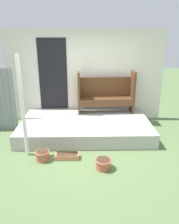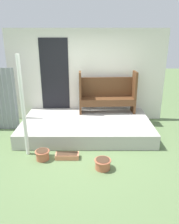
{
  "view_description": "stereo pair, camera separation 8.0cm",
  "coord_description": "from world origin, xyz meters",
  "px_view_note": "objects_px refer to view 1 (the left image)",
  "views": [
    {
      "loc": [
        0.06,
        -4.28,
        2.47
      ],
      "look_at": [
        0.16,
        0.34,
        0.79
      ],
      "focal_mm": 35.0,
      "sensor_mm": 36.0,
      "label": 1
    },
    {
      "loc": [
        0.14,
        -4.28,
        2.47
      ],
      "look_at": [
        0.16,
        0.34,
        0.79
      ],
      "focal_mm": 35.0,
      "sensor_mm": 36.0,
      "label": 2
    }
  ],
  "objects_px": {
    "flower_pot_left": "(42,155)",
    "bench": "(106,93)",
    "support_post": "(23,108)",
    "planter_box_rect": "(67,156)",
    "flower_pot_middle": "(103,163)"
  },
  "relations": [
    {
      "from": "flower_pot_middle",
      "to": "planter_box_rect",
      "type": "xyz_separation_m",
      "value": [
        -0.72,
        0.38,
        -0.06
      ]
    },
    {
      "from": "flower_pot_middle",
      "to": "bench",
      "type": "bearing_deg",
      "value": 84.1
    },
    {
      "from": "bench",
      "to": "flower_pot_left",
      "type": "height_order",
      "value": "bench"
    },
    {
      "from": "support_post",
      "to": "planter_box_rect",
      "type": "height_order",
      "value": "support_post"
    },
    {
      "from": "support_post",
      "to": "planter_box_rect",
      "type": "relative_size",
      "value": 4.32
    },
    {
      "from": "support_post",
      "to": "flower_pot_left",
      "type": "xyz_separation_m",
      "value": [
        0.37,
        -0.22,
        -0.94
      ]
    },
    {
      "from": "flower_pot_left",
      "to": "bench",
      "type": "bearing_deg",
      "value": 53.41
    },
    {
      "from": "flower_pot_left",
      "to": "flower_pot_middle",
      "type": "distance_m",
      "value": 1.27
    },
    {
      "from": "support_post",
      "to": "flower_pot_middle",
      "type": "height_order",
      "value": "support_post"
    },
    {
      "from": "bench",
      "to": "flower_pot_left",
      "type": "relative_size",
      "value": 5.21
    },
    {
      "from": "flower_pot_left",
      "to": "flower_pot_middle",
      "type": "relative_size",
      "value": 0.92
    },
    {
      "from": "support_post",
      "to": "planter_box_rect",
      "type": "xyz_separation_m",
      "value": [
        0.87,
        -0.18,
        -1.0
      ]
    },
    {
      "from": "support_post",
      "to": "bench",
      "type": "relative_size",
      "value": 1.34
    },
    {
      "from": "bench",
      "to": "planter_box_rect",
      "type": "distance_m",
      "value": 2.3
    },
    {
      "from": "support_post",
      "to": "flower_pot_middle",
      "type": "bearing_deg",
      "value": -19.14
    }
  ]
}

